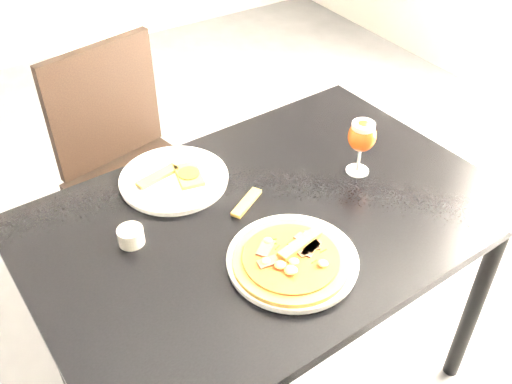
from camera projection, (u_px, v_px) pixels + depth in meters
dining_table at (268, 239)px, 1.51m from camera, size 1.24×0.87×0.75m
chair_far at (134, 169)px, 1.99m from camera, size 0.51×0.51×0.93m
plate_main at (292, 260)px, 1.32m from camera, size 0.33×0.33×0.02m
pizza at (291, 259)px, 1.29m from camera, size 0.27×0.27×0.03m
plate_second at (174, 179)px, 1.55m from camera, size 0.39×0.39×0.02m
crust_scraps at (179, 175)px, 1.54m from camera, size 0.18×0.13×0.01m
loose_crust at (247, 203)px, 1.48m from camera, size 0.12×0.08×0.01m
sauce_cup at (131, 235)px, 1.36m from camera, size 0.06×0.06×0.04m
beer_glass at (362, 137)px, 1.52m from camera, size 0.08×0.08×0.16m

